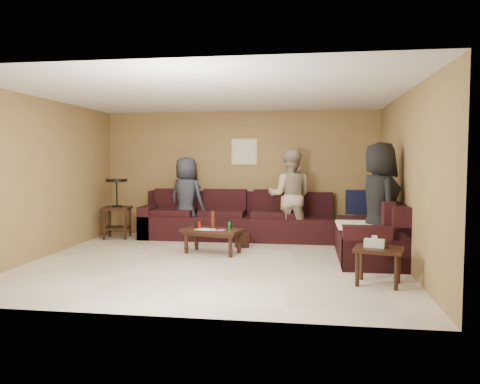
{
  "coord_description": "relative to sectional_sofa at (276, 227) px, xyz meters",
  "views": [
    {
      "loc": [
        1.37,
        -6.84,
        1.54
      ],
      "look_at": [
        0.25,
        0.85,
        1.0
      ],
      "focal_mm": 35.0,
      "sensor_mm": 36.0,
      "label": 1
    }
  ],
  "objects": [
    {
      "name": "waste_bin",
      "position": [
        -0.59,
        -0.28,
        -0.2
      ],
      "size": [
        0.28,
        0.28,
        0.26
      ],
      "primitive_type": "cube",
      "rotation": [
        0.0,
        0.0,
        0.37
      ],
      "color": "black",
      "rests_on": "ground"
    },
    {
      "name": "end_table_left",
      "position": [
        -3.13,
        0.28,
        0.28
      ],
      "size": [
        0.58,
        0.58,
        1.16
      ],
      "rotation": [
        0.0,
        0.0,
        0.16
      ],
      "color": "black",
      "rests_on": "ground"
    },
    {
      "name": "room",
      "position": [
        -0.81,
        -1.52,
        1.34
      ],
      "size": [
        5.6,
        5.5,
        2.5
      ],
      "color": "beige",
      "rests_on": "ground"
    },
    {
      "name": "coffee_table",
      "position": [
        -0.99,
        -0.9,
        0.02
      ],
      "size": [
        1.06,
        0.71,
        0.69
      ],
      "rotation": [
        0.0,
        0.0,
        -0.25
      ],
      "color": "black",
      "rests_on": "ground"
    },
    {
      "name": "wall_art",
      "position": [
        -0.71,
        0.96,
        1.37
      ],
      "size": [
        0.52,
        0.04,
        0.52
      ],
      "color": "#CFB681",
      "rests_on": "ground"
    },
    {
      "name": "sectional_sofa",
      "position": [
        0.0,
        0.0,
        0.0
      ],
      "size": [
        4.65,
        2.9,
        0.97
      ],
      "color": "black",
      "rests_on": "ground"
    },
    {
      "name": "side_table_right",
      "position": [
        1.42,
        -2.5,
        0.08
      ],
      "size": [
        0.66,
        0.59,
        0.61
      ],
      "rotation": [
        0.0,
        0.0,
        -0.25
      ],
      "color": "black",
      "rests_on": "ground"
    },
    {
      "name": "person_left",
      "position": [
        -1.79,
        0.5,
        0.47
      ],
      "size": [
        0.91,
        0.76,
        1.58
      ],
      "primitive_type": "imported",
      "rotation": [
        0.0,
        0.0,
        2.75
      ],
      "color": "#292E3A",
      "rests_on": "ground"
    },
    {
      "name": "person_right",
      "position": [
        1.6,
        -1.28,
        0.57
      ],
      "size": [
        0.77,
        0.99,
        1.8
      ],
      "primitive_type": "imported",
      "rotation": [
        0.0,
        0.0,
        1.82
      ],
      "color": "black",
      "rests_on": "ground"
    },
    {
      "name": "person_middle",
      "position": [
        0.23,
        0.36,
        0.54
      ],
      "size": [
        0.86,
        0.68,
        1.73
      ],
      "primitive_type": "imported",
      "rotation": [
        0.0,
        0.0,
        3.11
      ],
      "color": "tan",
      "rests_on": "ground"
    }
  ]
}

